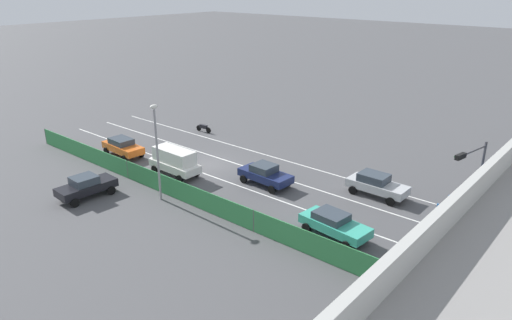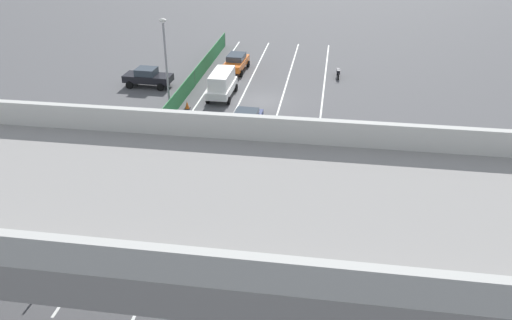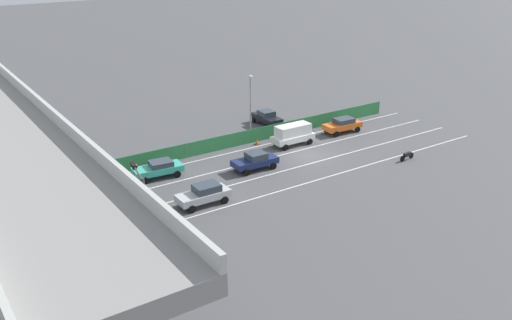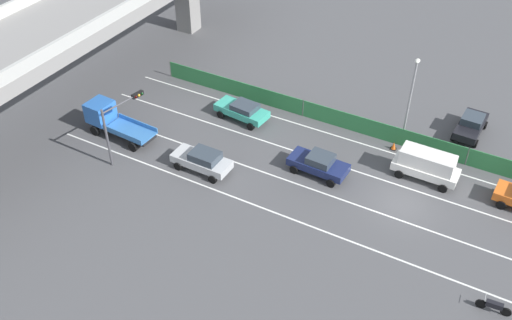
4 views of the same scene
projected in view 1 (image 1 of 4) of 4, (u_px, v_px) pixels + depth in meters
The scene contains 17 objects.
ground_plane at pixel (209, 164), 40.82m from camera, with size 300.00×300.00×0.00m, color #4C4C4F.
lane_line_left_edge at pixel (280, 159), 42.04m from camera, with size 0.14×43.82×0.01m, color silver.
lane_line_mid_left at pixel (256, 170), 39.65m from camera, with size 0.14×43.82×0.01m, color silver.
lane_line_mid_right at pixel (228, 182), 37.25m from camera, with size 0.14×43.82×0.01m, color silver.
lane_line_right_edge at pixel (197, 196), 34.86m from camera, with size 0.14×43.82×0.01m, color silver.
green_fence at pixel (183, 192), 33.70m from camera, with size 0.10×39.92×1.51m.
car_sedan_silver at pixel (376, 184), 34.62m from camera, with size 2.00×4.42×1.66m.
car_sedan_navy at pixel (265, 174), 36.52m from camera, with size 2.18×4.39×1.63m.
car_taxi_teal at pixel (334, 224), 29.15m from camera, with size 2.36×4.61×1.51m.
car_taxi_orange at pixel (123, 146), 42.56m from camera, with size 2.13×4.48×1.60m.
car_van_white at pixel (175, 160), 38.27m from camera, with size 2.00×4.63×2.20m.
flatbed_truck_blue at pixel (507, 219), 28.80m from camera, with size 2.42×5.89×2.47m.
motorcycle at pixel (204, 128), 49.38m from camera, with size 0.60×1.95×0.93m.
parked_sedan_dark at pixel (86, 186), 34.38m from camera, with size 4.28×2.12×1.65m.
traffic_light at pixel (472, 165), 31.10m from camera, with size 3.73×1.00×4.85m.
street_lamp at pixel (157, 143), 32.83m from camera, with size 0.60×0.36×7.05m.
traffic_cone at pixel (179, 190), 35.21m from camera, with size 0.47×0.47×0.64m.
Camera 1 is at (26.31, 27.72, 14.92)m, focal length 33.19 mm.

